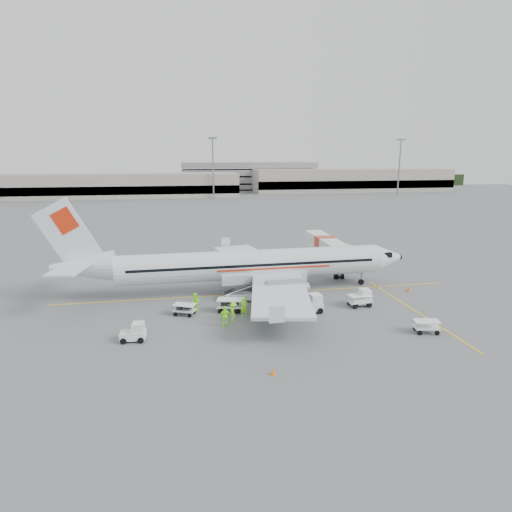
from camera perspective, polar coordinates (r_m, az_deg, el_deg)
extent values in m
plane|color=#56595B|center=(47.58, 0.44, -4.99)|extent=(360.00, 360.00, 0.00)
cube|color=yellow|center=(47.58, 0.44, -4.99)|extent=(44.00, 0.20, 0.01)
cube|color=yellow|center=(45.28, 20.26, -6.75)|extent=(0.20, 20.00, 0.01)
cone|color=orange|center=(51.10, 19.67, -4.12)|extent=(0.41, 0.41, 0.66)
cone|color=orange|center=(64.58, 0.15, 0.10)|extent=(0.40, 0.40, 0.65)
cone|color=orange|center=(30.54, 2.31, -15.10)|extent=(0.33, 0.33, 0.54)
imported|color=#77E317|center=(40.67, -1.59, -6.77)|extent=(0.77, 0.61, 1.86)
imported|color=#77E317|center=(42.26, -8.09, -6.14)|extent=(1.06, 1.13, 1.84)
imported|color=#77E317|center=(39.48, -3.06, -7.43)|extent=(0.76, 1.22, 1.81)
imported|color=#77E317|center=(38.38, -4.15, -8.01)|extent=(1.14, 0.59, 1.87)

